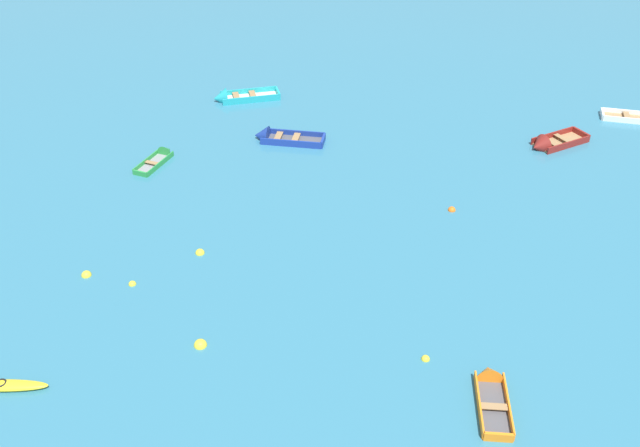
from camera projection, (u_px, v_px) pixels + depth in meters
The scene contains 12 objects.
rowboat_turquoise_far_right at pixel (232, 98), 42.19m from camera, with size 4.17×2.19×1.19m.
rowboat_maroon_cluster_outer at pixel (548, 144), 37.22m from camera, with size 3.63×2.77×1.18m.
rowboat_orange_cluster_inner at pixel (491, 388), 23.07m from camera, with size 1.16×3.04×0.89m.
rowboat_green_midfield_left at pixel (162, 156), 36.25m from camera, with size 1.79×2.92×0.80m.
rowboat_deep_blue_near_camera at pixel (274, 137), 37.89m from camera, with size 3.97×1.74×1.14m.
kayak_yellow_outer_left at pixel (2, 385), 23.16m from camera, with size 3.13×0.55×0.30m.
mooring_buoy_near_foreground at pixel (425, 359), 24.35m from camera, with size 0.31×0.31×0.31m, color yellow.
mooring_buoy_central at pixel (200, 345), 24.92m from camera, with size 0.48×0.48×0.48m, color yellow.
mooring_buoy_trailing at pixel (200, 253), 29.47m from camera, with size 0.39×0.39×0.39m, color yellow.
mooring_buoy_outer_edge at pixel (87, 275), 28.23m from camera, with size 0.41×0.41×0.41m, color yellow.
mooring_buoy_between_boats_right at pixel (452, 210), 32.22m from camera, with size 0.36×0.36×0.36m, color orange.
mooring_buoy_far_field at pixel (132, 284), 27.76m from camera, with size 0.30×0.30×0.30m, color yellow.
Camera 1 is at (0.43, -6.85, 17.66)m, focal length 39.08 mm.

